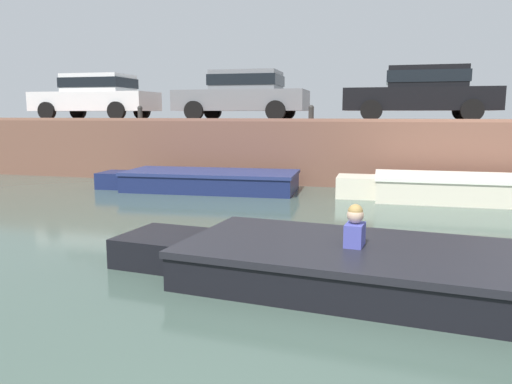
# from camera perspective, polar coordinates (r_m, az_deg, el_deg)

# --- Properties ---
(ground_plane) EXTENTS (400.00, 400.00, 0.00)m
(ground_plane) POSITION_cam_1_polar(r_m,az_deg,el_deg) (7.43, 8.89, -6.41)
(ground_plane) COLOR #42564C
(far_quay_wall) EXTENTS (60.00, 6.00, 1.74)m
(far_quay_wall) POSITION_cam_1_polar(r_m,az_deg,el_deg) (16.33, 12.80, 4.93)
(far_quay_wall) COLOR brown
(far_quay_wall) RESTS_ON ground
(far_wall_coping) EXTENTS (60.00, 0.24, 0.08)m
(far_wall_coping) POSITION_cam_1_polar(r_m,az_deg,el_deg) (13.42, 12.29, 8.02)
(far_wall_coping) COLOR #925F4C
(far_wall_coping) RESTS_ON far_quay_wall
(boat_moored_west_navy) EXTENTS (5.28, 2.06, 0.50)m
(boat_moored_west_navy) POSITION_cam_1_polar(r_m,az_deg,el_deg) (12.87, -6.07, 1.30)
(boat_moored_west_navy) COLOR navy
(boat_moored_west_navy) RESTS_ON ground
(boat_moored_central_cream) EXTENTS (5.49, 1.90, 0.58)m
(boat_moored_central_cream) POSITION_cam_1_polar(r_m,az_deg,el_deg) (12.19, 23.16, 0.36)
(boat_moored_central_cream) COLOR silver
(boat_moored_central_cream) RESTS_ON ground
(motorboat_passing) EXTENTS (6.82, 2.55, 0.95)m
(motorboat_passing) POSITION_cam_1_polar(r_m,az_deg,el_deg) (5.84, 16.59, -8.60)
(motorboat_passing) COLOR black
(motorboat_passing) RESTS_ON ground
(car_leftmost_white) EXTENTS (4.24, 2.10, 1.54)m
(car_leftmost_white) POSITION_cam_1_polar(r_m,az_deg,el_deg) (18.45, -17.73, 10.51)
(car_leftmost_white) COLOR white
(car_leftmost_white) RESTS_ON far_quay_wall
(car_left_inner_grey) EXTENTS (4.21, 2.14, 1.54)m
(car_left_inner_grey) POSITION_cam_1_polar(r_m,az_deg,el_deg) (16.18, -1.42, 11.20)
(car_left_inner_grey) COLOR slate
(car_left_inner_grey) RESTS_ON far_quay_wall
(car_centre_black) EXTENTS (4.30, 1.99, 1.54)m
(car_centre_black) POSITION_cam_1_polar(r_m,az_deg,el_deg) (15.48, 18.42, 10.85)
(car_centre_black) COLOR black
(car_centre_black) RESTS_ON far_quay_wall
(mooring_bollard_west) EXTENTS (0.15, 0.15, 0.45)m
(mooring_bollard_west) POSITION_cam_1_polar(r_m,az_deg,el_deg) (15.40, -13.11, 8.83)
(mooring_bollard_west) COLOR #2D2B28
(mooring_bollard_west) RESTS_ON far_quay_wall
(mooring_bollard_mid) EXTENTS (0.15, 0.15, 0.45)m
(mooring_bollard_mid) POSITION_cam_1_polar(r_m,az_deg,el_deg) (13.71, 6.32, 9.01)
(mooring_bollard_mid) COLOR #2D2B28
(mooring_bollard_mid) RESTS_ON far_quay_wall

